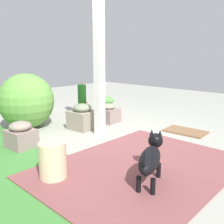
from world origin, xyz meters
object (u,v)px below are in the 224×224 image
at_px(porch_pillar, 99,58).
at_px(terracotta_pot_tall, 82,107).
at_px(doormat, 185,131).
at_px(stone_planter_nearest, 108,114).
at_px(round_shrub, 26,101).
at_px(terracotta_pot_spiky, 83,97).
at_px(dog, 151,157).
at_px(terracotta_pot_broad, 107,104).
at_px(stone_planter_near, 82,117).
at_px(stone_planter_far, 21,135).
at_px(ceramic_urn, 53,161).

relative_size(porch_pillar, terracotta_pot_tall, 3.51).
height_order(terracotta_pot_tall, doormat, terracotta_pot_tall).
relative_size(stone_planter_nearest, terracotta_pot_tall, 0.55).
height_order(stone_planter_nearest, round_shrub, round_shrub).
height_order(porch_pillar, stone_planter_nearest, porch_pillar).
relative_size(terracotta_pot_spiky, dog, 1.00).
bearing_deg(terracotta_pot_spiky, terracotta_pot_broad, -175.51).
bearing_deg(stone_planter_nearest, terracotta_pot_spiky, -15.56).
bearing_deg(stone_planter_near, stone_planter_far, 93.94).
bearing_deg(terracotta_pot_tall, round_shrub, 75.44).
relative_size(stone_planter_near, terracotta_pot_spiky, 0.67).
bearing_deg(stone_planter_far, stone_planter_near, -86.06).
bearing_deg(terracotta_pot_spiky, dog, 150.41).
xyz_separation_m(round_shrub, doormat, (-2.26, -1.70, -0.48)).
bearing_deg(dog, doormat, -72.83).
distance_m(porch_pillar, stone_planter_nearest, 1.36).
xyz_separation_m(porch_pillar, stone_planter_near, (0.47, -0.03, -1.05)).
bearing_deg(stone_planter_near, porch_pillar, 176.93).
bearing_deg(porch_pillar, stone_planter_near, -3.07).
height_order(stone_planter_near, round_shrub, round_shrub).
xyz_separation_m(stone_planter_near, dog, (-2.05, 0.84, 0.08)).
height_order(porch_pillar, ceramic_urn, porch_pillar).
xyz_separation_m(stone_planter_far, round_shrub, (0.88, -0.59, 0.31)).
bearing_deg(dog, terracotta_pot_broad, -37.25).
height_order(stone_planter_near, stone_planter_far, stone_planter_near).
bearing_deg(dog, stone_planter_near, -22.17).
xyz_separation_m(stone_planter_nearest, doormat, (-1.44, -0.42, -0.15)).
bearing_deg(dog, round_shrub, -4.05).
bearing_deg(doormat, stone_planter_near, 36.07).
bearing_deg(stone_planter_nearest, ceramic_urn, 119.78).
relative_size(terracotta_pot_spiky, ceramic_urn, 1.73).
distance_m(porch_pillar, terracotta_pot_broad, 1.69).
bearing_deg(terracotta_pot_spiky, ceramic_urn, 134.06).
bearing_deg(dog, ceramic_urn, 37.37).
height_order(stone_planter_nearest, stone_planter_far, stone_planter_far).
xyz_separation_m(terracotta_pot_tall, ceramic_urn, (-1.75, 1.90, -0.05)).
distance_m(stone_planter_nearest, terracotta_pot_broad, 0.57).
relative_size(stone_planter_near, ceramic_urn, 1.16).
bearing_deg(terracotta_pot_spiky, stone_planter_near, 139.26).
xyz_separation_m(porch_pillar, terracotta_pot_spiky, (1.59, -0.99, -0.92)).
xyz_separation_m(stone_planter_nearest, ceramic_urn, (-1.21, 2.11, 0.03)).
relative_size(terracotta_pot_tall, terracotta_pot_broad, 1.69).
bearing_deg(stone_planter_near, round_shrub, 38.70).
distance_m(stone_planter_nearest, stone_planter_near, 0.65).
bearing_deg(round_shrub, stone_planter_far, 146.02).
height_order(stone_planter_nearest, terracotta_pot_tall, terracotta_pot_tall).
distance_m(stone_planter_near, terracotta_pot_broad, 1.10).
height_order(terracotta_pot_spiky, ceramic_urn, terracotta_pot_spiky).
height_order(stone_planter_nearest, dog, dog).
xyz_separation_m(stone_planter_near, doormat, (-1.46, -1.07, -0.20)).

